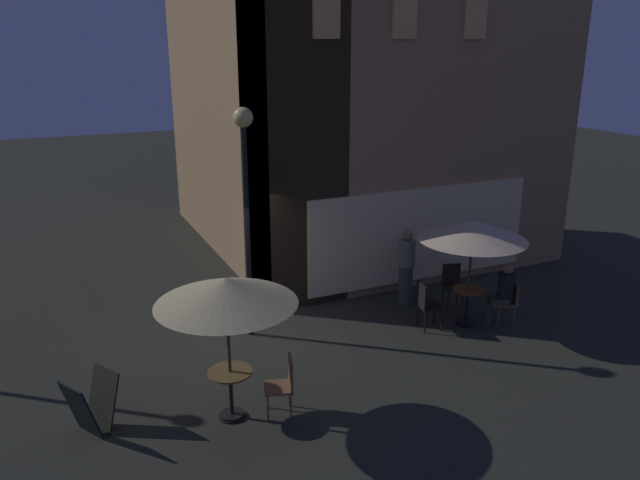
{
  "coord_description": "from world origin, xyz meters",
  "views": [
    {
      "loc": [
        -3.02,
        -10.17,
        5.33
      ],
      "look_at": [
        1.45,
        -0.5,
        1.93
      ],
      "focal_mm": 34.8,
      "sensor_mm": 36.0,
      "label": 1
    }
  ],
  "objects_px": {
    "menu_sandwich_board": "(92,404)",
    "cafe_chair_1": "(509,299)",
    "cafe_chair_0": "(285,381)",
    "patron_seated_0": "(503,290)",
    "cafe_table_0": "(231,386)",
    "patio_umbrella_0": "(226,292)",
    "patio_umbrella_1": "(473,230)",
    "patron_standing_1": "(406,267)",
    "cafe_chair_2": "(452,282)",
    "street_lamp_near_corner": "(245,175)",
    "cafe_table_1": "(467,301)",
    "cafe_chair_3": "(426,302)"
  },
  "relations": [
    {
      "from": "patio_umbrella_0",
      "to": "cafe_chair_2",
      "type": "distance_m",
      "value": 5.94
    },
    {
      "from": "patio_umbrella_0",
      "to": "patio_umbrella_1",
      "type": "bearing_deg",
      "value": 12.51
    },
    {
      "from": "cafe_chair_1",
      "to": "patron_seated_0",
      "type": "height_order",
      "value": "patron_seated_0"
    },
    {
      "from": "menu_sandwich_board",
      "to": "patio_umbrella_1",
      "type": "relative_size",
      "value": 0.4
    },
    {
      "from": "cafe_chair_0",
      "to": "patio_umbrella_1",
      "type": "bearing_deg",
      "value": -145.55
    },
    {
      "from": "cafe_table_0",
      "to": "cafe_chair_2",
      "type": "height_order",
      "value": "cafe_chair_2"
    },
    {
      "from": "cafe_table_0",
      "to": "cafe_chair_0",
      "type": "height_order",
      "value": "cafe_chair_0"
    },
    {
      "from": "street_lamp_near_corner",
      "to": "cafe_chair_2",
      "type": "relative_size",
      "value": 4.6
    },
    {
      "from": "patio_umbrella_1",
      "to": "patron_standing_1",
      "type": "height_order",
      "value": "patio_umbrella_1"
    },
    {
      "from": "menu_sandwich_board",
      "to": "cafe_chair_3",
      "type": "bearing_deg",
      "value": -22.17
    },
    {
      "from": "cafe_chair_1",
      "to": "patron_seated_0",
      "type": "xyz_separation_m",
      "value": [
        -0.13,
        0.05,
        0.19
      ]
    },
    {
      "from": "patio_umbrella_1",
      "to": "cafe_chair_0",
      "type": "xyz_separation_m",
      "value": [
        -4.4,
        -1.38,
        -1.41
      ]
    },
    {
      "from": "cafe_chair_1",
      "to": "patron_standing_1",
      "type": "height_order",
      "value": "patron_standing_1"
    },
    {
      "from": "cafe_table_0",
      "to": "cafe_chair_3",
      "type": "bearing_deg",
      "value": 16.92
    },
    {
      "from": "patron_seated_0",
      "to": "cafe_chair_1",
      "type": "bearing_deg",
      "value": -180.0
    },
    {
      "from": "cafe_chair_1",
      "to": "patron_seated_0",
      "type": "bearing_deg",
      "value": 0.0
    },
    {
      "from": "street_lamp_near_corner",
      "to": "cafe_chair_3",
      "type": "bearing_deg",
      "value": -20.83
    },
    {
      "from": "cafe_chair_0",
      "to": "cafe_chair_1",
      "type": "height_order",
      "value": "cafe_chair_0"
    },
    {
      "from": "cafe_table_1",
      "to": "cafe_chair_0",
      "type": "relative_size",
      "value": 0.82
    },
    {
      "from": "cafe_chair_0",
      "to": "patron_seated_0",
      "type": "bearing_deg",
      "value": -150.43
    },
    {
      "from": "street_lamp_near_corner",
      "to": "patron_standing_1",
      "type": "xyz_separation_m",
      "value": [
        3.47,
        0.02,
        -2.28
      ]
    },
    {
      "from": "cafe_table_0",
      "to": "patron_seated_0",
      "type": "xyz_separation_m",
      "value": [
        5.81,
        0.89,
        0.19
      ]
    },
    {
      "from": "cafe_table_0",
      "to": "patio_umbrella_1",
      "type": "xyz_separation_m",
      "value": [
        5.16,
        1.15,
        1.42
      ]
    },
    {
      "from": "patio_umbrella_1",
      "to": "patio_umbrella_0",
      "type": "bearing_deg",
      "value": -167.49
    },
    {
      "from": "street_lamp_near_corner",
      "to": "cafe_chair_1",
      "type": "height_order",
      "value": "street_lamp_near_corner"
    },
    {
      "from": "cafe_table_0",
      "to": "cafe_chair_0",
      "type": "relative_size",
      "value": 0.84
    },
    {
      "from": "cafe_table_1",
      "to": "cafe_chair_2",
      "type": "xyz_separation_m",
      "value": [
        0.25,
        0.84,
        0.07
      ]
    },
    {
      "from": "cafe_chair_2",
      "to": "patron_standing_1",
      "type": "relative_size",
      "value": 0.57
    },
    {
      "from": "patron_standing_1",
      "to": "cafe_chair_3",
      "type": "bearing_deg",
      "value": 80.93
    },
    {
      "from": "cafe_table_0",
      "to": "patron_seated_0",
      "type": "bearing_deg",
      "value": 8.69
    },
    {
      "from": "cafe_chair_1",
      "to": "cafe_chair_2",
      "type": "bearing_deg",
      "value": -43.5
    },
    {
      "from": "cafe_table_0",
      "to": "patio_umbrella_0",
      "type": "xyz_separation_m",
      "value": [
        0.0,
        0.0,
        1.48
      ]
    },
    {
      "from": "cafe_table_1",
      "to": "cafe_chair_1",
      "type": "xyz_separation_m",
      "value": [
        0.78,
        -0.31,
        0.03
      ]
    },
    {
      "from": "street_lamp_near_corner",
      "to": "cafe_chair_3",
      "type": "relative_size",
      "value": 4.53
    },
    {
      "from": "cafe_chair_1",
      "to": "cafe_chair_0",
      "type": "bearing_deg",
      "value": 33.39
    },
    {
      "from": "cafe_table_0",
      "to": "cafe_chair_2",
      "type": "relative_size",
      "value": 0.82
    },
    {
      "from": "cafe_table_1",
      "to": "cafe_chair_3",
      "type": "bearing_deg",
      "value": 169.42
    },
    {
      "from": "cafe_table_1",
      "to": "cafe_chair_1",
      "type": "relative_size",
      "value": 0.86
    },
    {
      "from": "cafe_table_1",
      "to": "patio_umbrella_0",
      "type": "height_order",
      "value": "patio_umbrella_0"
    },
    {
      "from": "patio_umbrella_1",
      "to": "cafe_table_0",
      "type": "bearing_deg",
      "value": -167.49
    },
    {
      "from": "patio_umbrella_0",
      "to": "cafe_table_0",
      "type": "bearing_deg",
      "value": 0.0
    },
    {
      "from": "patio_umbrella_1",
      "to": "street_lamp_near_corner",
      "type": "bearing_deg",
      "value": 161.29
    },
    {
      "from": "patron_seated_0",
      "to": "patron_standing_1",
      "type": "bearing_deg",
      "value": -32.06
    },
    {
      "from": "cafe_table_1",
      "to": "cafe_chair_2",
      "type": "relative_size",
      "value": 0.8
    },
    {
      "from": "cafe_chair_0",
      "to": "cafe_chair_2",
      "type": "relative_size",
      "value": 0.97
    },
    {
      "from": "menu_sandwich_board",
      "to": "cafe_chair_1",
      "type": "relative_size",
      "value": 1.01
    },
    {
      "from": "patron_standing_1",
      "to": "cafe_chair_0",
      "type": "bearing_deg",
      "value": 40.89
    },
    {
      "from": "cafe_table_1",
      "to": "cafe_chair_0",
      "type": "bearing_deg",
      "value": -162.61
    },
    {
      "from": "patron_seated_0",
      "to": "cafe_chair_3",
      "type": "bearing_deg",
      "value": 6.21
    },
    {
      "from": "cafe_chair_0",
      "to": "patron_seated_0",
      "type": "xyz_separation_m",
      "value": [
        5.05,
        1.12,
        0.18
      ]
    }
  ]
}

